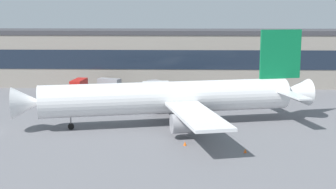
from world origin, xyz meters
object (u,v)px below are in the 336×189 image
at_px(catering_truck, 79,87).
at_px(stair_truck, 109,84).
at_px(baggage_tug, 278,89).
at_px(traffic_cone_0, 245,151).
at_px(crew_van, 253,91).
at_px(fuel_truck, 160,87).
at_px(traffic_cone_1, 185,143).
at_px(airliner, 172,97).

relative_size(catering_truck, stair_truck, 1.14).
height_order(baggage_tug, traffic_cone_0, baggage_tug).
distance_m(crew_van, stair_truck, 37.11).
xyz_separation_m(fuel_truck, traffic_cone_1, (6.21, -45.98, -1.56)).
distance_m(baggage_tug, crew_van, 8.74).
height_order(airliner, baggage_tug, airliner).
height_order(catering_truck, stair_truck, catering_truck).
xyz_separation_m(catering_truck, traffic_cone_1, (26.40, -43.50, -1.97)).
height_order(airliner, catering_truck, airliner).
bearing_deg(traffic_cone_1, traffic_cone_0, -21.80).
xyz_separation_m(fuel_truck, stair_truck, (-13.68, 3.91, 0.10)).
bearing_deg(stair_truck, baggage_tug, -1.24).
bearing_deg(traffic_cone_0, airliner, 122.89).
bearing_deg(airliner, catering_truck, 129.09).
height_order(airliner, traffic_cone_0, airliner).
bearing_deg(stair_truck, crew_van, -8.91).
distance_m(airliner, baggage_tug, 44.05).
xyz_separation_m(stair_truck, traffic_cone_1, (19.89, -49.89, -1.65)).
xyz_separation_m(baggage_tug, traffic_cone_0, (-15.14, -52.51, -0.79)).
distance_m(catering_truck, traffic_cone_1, 50.93).
relative_size(airliner, fuel_truck, 6.54).
xyz_separation_m(airliner, crew_van, (19.18, 30.17, -3.69)).
bearing_deg(catering_truck, traffic_cone_0, -53.11).
relative_size(fuel_truck, traffic_cone_0, 14.26).
xyz_separation_m(baggage_tug, stair_truck, (-43.96, 0.95, 0.89)).
bearing_deg(traffic_cone_1, catering_truck, 121.25).
height_order(airliner, fuel_truck, airliner).
distance_m(airliner, crew_van, 35.95).
height_order(catering_truck, traffic_cone_1, catering_truck).
relative_size(catering_truck, traffic_cone_1, 11.35).
relative_size(airliner, baggage_tug, 13.47).
bearing_deg(traffic_cone_1, airliner, 99.80).
bearing_deg(catering_truck, crew_van, 0.85).
distance_m(fuel_truck, stair_truck, 14.23).
height_order(fuel_truck, traffic_cone_0, fuel_truck).
height_order(stair_truck, traffic_cone_0, stair_truck).
distance_m(stair_truck, traffic_cone_0, 60.76).
xyz_separation_m(airliner, stair_truck, (-17.47, 35.92, -3.17)).
xyz_separation_m(baggage_tug, crew_van, (-7.30, -4.79, 0.37)).
relative_size(stair_truck, traffic_cone_1, 9.94).
xyz_separation_m(fuel_truck, catering_truck, (-20.20, -2.48, 0.41)).
height_order(traffic_cone_0, traffic_cone_1, traffic_cone_1).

